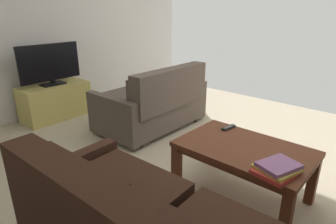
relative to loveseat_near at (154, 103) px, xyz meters
name	(u,v)px	position (x,y,z in m)	size (l,w,h in m)	color
ground_plane	(211,163)	(-1.09, 0.28, -0.36)	(5.56, 4.97, 0.01)	beige
wall_right	(60,16)	(1.69, 0.28, 1.06)	(0.12, 4.97, 2.83)	white
loveseat_near	(154,103)	(0.00, 0.00, 0.00)	(0.88, 1.42, 0.85)	black
coffee_table	(244,154)	(-1.59, 0.58, 0.04)	(1.04, 0.67, 0.47)	brown
tv_stand	(55,101)	(1.36, 0.69, -0.11)	(0.48, 0.95, 0.50)	#D8C666
flat_tv	(50,64)	(1.36, 0.69, 0.44)	(0.21, 0.88, 0.57)	black
book_stack	(277,169)	(-1.93, 0.80, 0.15)	(0.29, 0.32, 0.08)	#C63833
tv_remote	(229,128)	(-1.30, 0.34, 0.12)	(0.07, 0.16, 0.02)	black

